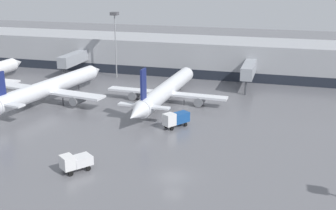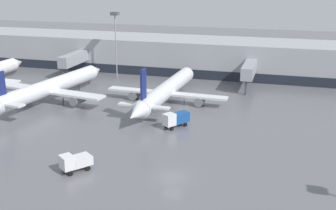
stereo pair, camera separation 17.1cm
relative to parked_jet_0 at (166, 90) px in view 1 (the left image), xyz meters
name	(u,v)px [view 1 (the left image)]	position (x,y,z in m)	size (l,w,h in m)	color
ground_plane	(173,177)	(10.35, -32.25, -2.63)	(320.00, 320.00, 0.00)	slate
terminal_building	(234,58)	(10.22, 29.63, 1.86)	(160.00, 27.95, 9.00)	#9EA0A5
parked_jet_0	(166,90)	(0.00, 0.00, 0.00)	(25.88, 37.92, 9.89)	silver
parked_jet_3	(48,88)	(-23.68, -6.73, 0.48)	(26.56, 38.37, 9.19)	silver
service_truck_0	(176,119)	(5.77, -13.73, -1.02)	(4.28, 5.15, 2.79)	#19478C
service_truck_2	(75,161)	(-3.03, -34.17, -1.20)	(4.19, 4.62, 2.56)	silver
traffic_cone_1	(4,82)	(-43.29, 4.67, -2.35)	(0.42, 0.42, 0.56)	orange
apron_light_mast_2	(115,26)	(-18.54, 17.62, 10.72)	(1.80, 1.80, 16.73)	gray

